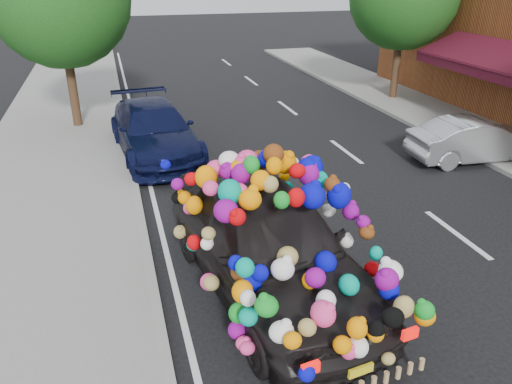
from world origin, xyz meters
TOP-DOWN VIEW (x-y plane):
  - ground at (0.00, 0.00)m, footprint 100.00×100.00m
  - sidewalk at (-4.30, 0.00)m, footprint 4.00×60.00m
  - kerb at (-2.35, 0.00)m, footprint 0.15×60.00m
  - lane_markings at (3.60, 0.00)m, footprint 6.00×50.00m
  - plush_art_car at (-0.54, -0.68)m, footprint 3.10×5.54m
  - navy_sedan at (-1.62, 6.27)m, footprint 2.43×5.05m
  - silver_hatchback at (6.57, 3.39)m, footprint 3.61×1.47m

SIDE VIEW (x-z plane):
  - ground at x=0.00m, z-range 0.00..0.00m
  - lane_markings at x=3.60m, z-range 0.00..0.01m
  - sidewalk at x=-4.30m, z-range 0.00..0.12m
  - kerb at x=-2.35m, z-range 0.00..0.13m
  - silver_hatchback at x=6.57m, z-range 0.00..1.17m
  - navy_sedan at x=-1.62m, z-range 0.00..1.42m
  - plush_art_car at x=-0.54m, z-range 0.04..2.42m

